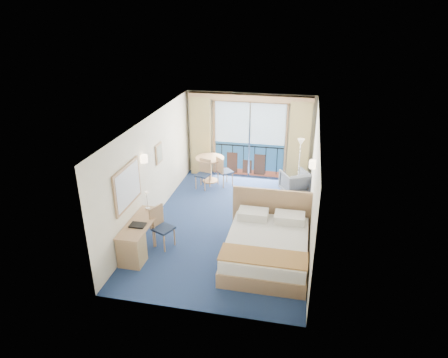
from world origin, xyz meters
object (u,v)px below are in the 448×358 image
at_px(bed, 267,246).
at_px(floor_lamp, 300,152).
at_px(table_chair_a, 223,170).
at_px(armchair, 295,182).
at_px(table_chair_b, 204,172).
at_px(desk, 134,245).
at_px(nightstand, 300,220).
at_px(desk_chair, 160,224).
at_px(round_table, 210,163).

bearing_deg(bed, floor_lamp, 82.21).
bearing_deg(table_chair_a, floor_lamp, -129.37).
bearing_deg(armchair, table_chair_b, -25.09).
distance_m(desk, table_chair_b, 4.05).
bearing_deg(bed, table_chair_b, 124.23).
relative_size(nightstand, floor_lamp, 0.36).
relative_size(armchair, floor_lamp, 0.46).
bearing_deg(desk, nightstand, 29.98).
bearing_deg(bed, desk_chair, 178.50).
xyz_separation_m(armchair, round_table, (-2.65, 0.32, 0.26)).
height_order(nightstand, desk_chair, desk_chair).
height_order(nightstand, armchair, armchair).
xyz_separation_m(armchair, desk_chair, (-2.89, -3.47, 0.21)).
relative_size(floor_lamp, round_table, 1.83).
distance_m(armchair, round_table, 2.69).
bearing_deg(table_chair_b, desk_chair, -78.62).
relative_size(bed, table_chair_a, 2.45).
bearing_deg(floor_lamp, desk_chair, -128.99).
distance_m(bed, desk_chair, 2.47).
distance_m(floor_lamp, round_table, 2.81).
bearing_deg(bed, round_table, 119.95).
distance_m(bed, nightstand, 1.52).
distance_m(floor_lamp, table_chair_b, 2.92).
bearing_deg(bed, nightstand, 64.42).
height_order(desk_chair, round_table, desk_chair).
height_order(nightstand, table_chair_a, table_chair_a).
xyz_separation_m(floor_lamp, table_chair_b, (-2.81, -0.36, -0.72)).
bearing_deg(floor_lamp, table_chair_a, -176.55).
distance_m(armchair, table_chair_b, 2.74).
relative_size(armchair, table_chair_a, 0.81).
xyz_separation_m(floor_lamp, table_chair_a, (-2.27, -0.14, -0.70)).
bearing_deg(table_chair_b, bed, -41.58).
bearing_deg(bed, armchair, 83.02).
relative_size(bed, armchair, 3.04).
height_order(armchair, desk, desk).
xyz_separation_m(nightstand, desk, (-3.48, -2.01, 0.11)).
bearing_deg(round_table, desk_chair, -93.61).
relative_size(armchair, table_chair_b, 0.84).
bearing_deg(floor_lamp, table_chair_b, -172.73).
distance_m(armchair, table_chair_a, 2.20).
xyz_separation_m(bed, nightstand, (0.66, 1.37, -0.05)).
height_order(floor_lamp, table_chair_a, floor_lamp).
bearing_deg(desk, floor_lamp, 52.65).
relative_size(desk, round_table, 1.75).
xyz_separation_m(nightstand, armchair, (-0.23, 2.16, 0.05)).
height_order(desk, table_chair_a, table_chair_a).
distance_m(nightstand, table_chair_b, 3.58).
distance_m(desk, round_table, 4.53).
relative_size(armchair, desk, 0.49).
xyz_separation_m(floor_lamp, desk_chair, (-2.97, -3.67, -0.68)).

